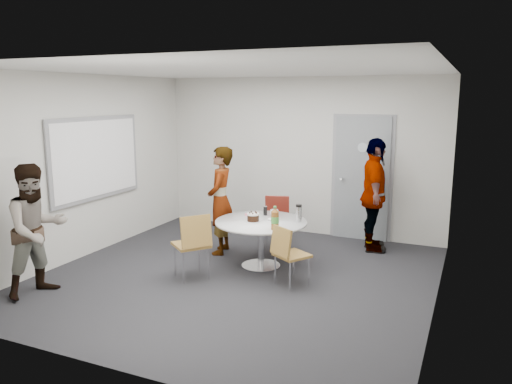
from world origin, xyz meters
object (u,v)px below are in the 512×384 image
at_px(whiteboard, 96,158).
at_px(person_main, 221,201).
at_px(chair_far, 276,217).
at_px(chair_near_right, 287,251).
at_px(door, 362,179).
at_px(table, 263,227).
at_px(person_left, 37,230).
at_px(chair_near_left, 193,240).
at_px(person_right, 374,195).

relative_size(whiteboard, person_main, 1.16).
bearing_deg(chair_far, chair_near_right, 100.95).
xyz_separation_m(door, table, (-0.94, -1.98, -0.44)).
height_order(person_main, person_left, person_main).
bearing_deg(table, chair_far, 99.17).
distance_m(whiteboard, chair_near_left, 2.25).
distance_m(chair_near_left, chair_far, 1.77).
distance_m(chair_far, person_right, 1.54).
relative_size(table, person_main, 0.78).
bearing_deg(person_left, whiteboard, 31.28).
bearing_deg(chair_far, person_left, 39.86).
bearing_deg(person_right, chair_near_right, 145.17).
relative_size(person_left, person_right, 0.91).
bearing_deg(person_right, chair_far, 95.02).
height_order(whiteboard, person_right, whiteboard).
bearing_deg(person_main, table, 52.01).
bearing_deg(chair_near_left, person_main, 49.28).
xyz_separation_m(table, chair_far, (-0.14, 0.89, -0.08)).
height_order(whiteboard, person_left, whiteboard).
height_order(door, whiteboard, door).
height_order(whiteboard, table, whiteboard).
xyz_separation_m(door, person_left, (-3.05, -3.95, -0.22)).
distance_m(chair_far, person_left, 3.48).
relative_size(table, chair_near_left, 1.44).
height_order(chair_near_right, person_main, person_main).
height_order(chair_near_right, person_left, person_left).
height_order(chair_far, person_left, person_left).
bearing_deg(chair_near_left, chair_far, 22.84).
relative_size(whiteboard, table, 1.48).
height_order(door, chair_near_right, door).
distance_m(door, person_right, 0.67).
distance_m(table, person_left, 2.89).
xyz_separation_m(door, chair_far, (-1.08, -1.10, -0.52)).
distance_m(door, chair_near_right, 2.61).
relative_size(chair_near_left, person_right, 0.51).
bearing_deg(whiteboard, chair_near_right, -4.37).
bearing_deg(person_right, table, 122.78).
distance_m(whiteboard, person_left, 1.86).
height_order(table, chair_far, table).
bearing_deg(chair_near_right, door, 113.50).
height_order(table, person_right, person_right).
relative_size(whiteboard, chair_near_right, 2.41).
relative_size(door, person_main, 1.29).
height_order(whiteboard, chair_far, whiteboard).
height_order(chair_near_left, person_main, person_main).
bearing_deg(chair_near_right, chair_far, 148.40).
relative_size(chair_near_right, person_main, 0.48).
distance_m(door, person_left, 5.00).
relative_size(door, chair_near_right, 2.69).
distance_m(door, table, 2.24).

